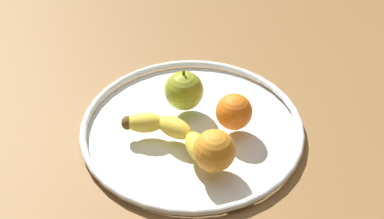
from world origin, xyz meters
The scene contains 6 objects.
ground_plane centered at (0.00, 0.00, -2.00)cm, with size 149.57×149.57×4.00cm, color brown.
fruit_bowl centered at (0.00, 0.00, 0.92)cm, with size 38.36×38.36×1.80cm.
banana centered at (-0.31, 5.45, 3.49)cm, with size 17.56×8.41×3.39cm.
apple centered at (4.15, -2.30, 5.25)cm, with size 6.90×6.90×7.70cm.
orange_back_right centered at (-9.37, 4.89, 5.10)cm, with size 6.60×6.60×6.60cm, color orange.
orange_front_left centered at (-5.49, -4.36, 4.88)cm, with size 6.16×6.16×6.16cm, color orange.
Camera 1 is at (-44.64, 46.58, 59.57)cm, focal length 47.39 mm.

